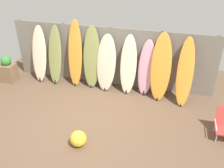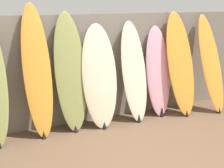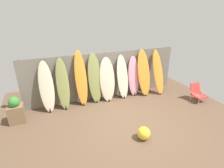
% 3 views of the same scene
% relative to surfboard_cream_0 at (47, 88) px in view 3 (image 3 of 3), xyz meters
% --- Properties ---
extents(ground, '(7.68, 7.68, 0.00)m').
position_rel_surfboard_cream_0_xyz_m(ground, '(2.19, -1.71, -0.86)').
color(ground, brown).
extents(fence_back, '(6.08, 0.11, 1.80)m').
position_rel_surfboard_cream_0_xyz_m(fence_back, '(2.19, 0.30, 0.04)').
color(fence_back, gray).
rests_on(fence_back, ground).
extents(surfboard_cream_0, '(0.48, 0.45, 1.74)m').
position_rel_surfboard_cream_0_xyz_m(surfboard_cream_0, '(0.00, 0.00, 0.00)').
color(surfboard_cream_0, beige).
rests_on(surfboard_cream_0, ground).
extents(surfboard_olive_1, '(0.42, 0.46, 1.79)m').
position_rel_surfboard_cream_0_xyz_m(surfboard_olive_1, '(0.53, -0.00, 0.02)').
color(surfboard_olive_1, olive).
rests_on(surfboard_olive_1, ground).
extents(surfboard_orange_2, '(0.45, 0.45, 1.99)m').
position_rel_surfboard_cream_0_xyz_m(surfboard_orange_2, '(1.18, 0.03, 0.12)').
color(surfboard_orange_2, orange).
rests_on(surfboard_orange_2, ground).
extents(surfboard_olive_3, '(0.53, 0.42, 1.86)m').
position_rel_surfboard_cream_0_xyz_m(surfboard_olive_3, '(1.69, 0.04, 0.06)').
color(surfboard_olive_3, olive).
rests_on(surfboard_olive_3, ground).
extents(surfboard_cream_4, '(0.61, 0.47, 1.67)m').
position_rel_surfboard_cream_0_xyz_m(surfboard_cream_4, '(2.15, -0.03, -0.03)').
color(surfboard_cream_4, beige).
rests_on(surfboard_cream_4, ground).
extents(surfboard_cream_5, '(0.49, 0.49, 1.69)m').
position_rel_surfboard_cream_0_xyz_m(surfboard_cream_5, '(2.80, -0.00, -0.03)').
color(surfboard_cream_5, beige).
rests_on(surfboard_cream_5, ground).
extents(surfboard_pink_6, '(0.50, 0.47, 1.59)m').
position_rel_surfboard_cream_0_xyz_m(surfboard_pink_6, '(3.31, 0.03, -0.08)').
color(surfboard_pink_6, pink).
rests_on(surfboard_pink_6, ground).
extents(surfboard_orange_7, '(0.58, 0.62, 1.83)m').
position_rel_surfboard_cream_0_xyz_m(surfboard_orange_7, '(3.72, -0.07, 0.05)').
color(surfboard_orange_7, orange).
rests_on(surfboard_orange_7, ground).
extents(surfboard_orange_8, '(0.44, 0.73, 1.77)m').
position_rel_surfboard_cream_0_xyz_m(surfboard_orange_8, '(4.36, -0.15, 0.02)').
color(surfboard_orange_8, orange).
rests_on(surfboard_orange_8, ground).
extents(beach_chair, '(0.50, 0.57, 0.64)m').
position_rel_surfboard_cream_0_xyz_m(beach_chair, '(5.35, -1.38, -0.53)').
color(beach_chair, silver).
rests_on(beach_chair, ground).
extents(planter_box, '(0.46, 0.40, 0.86)m').
position_rel_surfboard_cream_0_xyz_m(planter_box, '(-0.97, -0.36, -0.48)').
color(planter_box, '#846647').
rests_on(planter_box, ground).
extents(beach_ball, '(0.36, 0.36, 0.36)m').
position_rel_surfboard_cream_0_xyz_m(beach_ball, '(2.23, -2.54, -0.68)').
color(beach_ball, yellow).
rests_on(beach_ball, ground).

